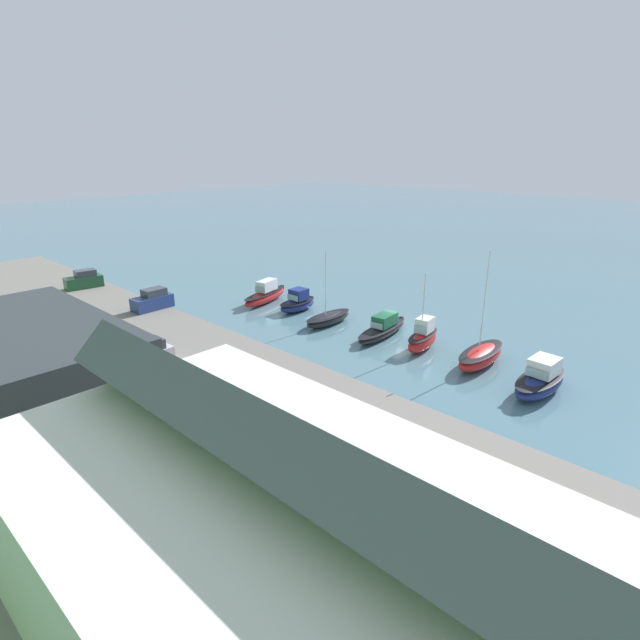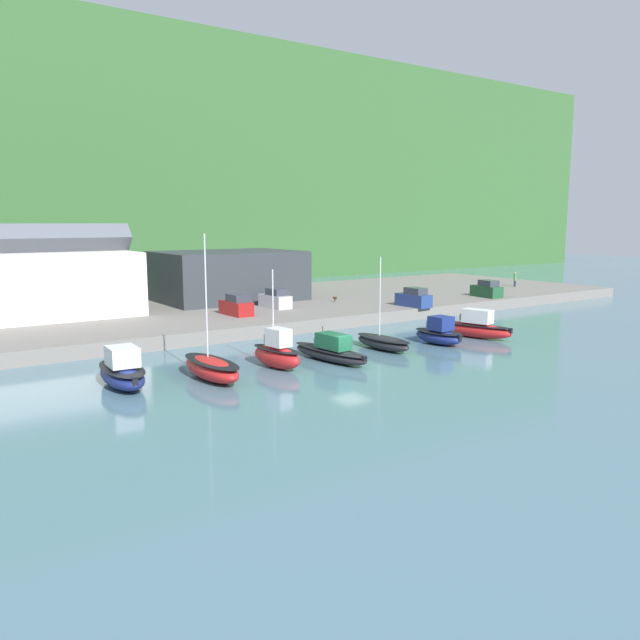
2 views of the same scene
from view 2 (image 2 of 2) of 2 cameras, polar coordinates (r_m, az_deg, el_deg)
ground_plane at (r=46.52m, az=2.84°, el=-4.29°), size 320.00×320.00×0.00m
hillside_backdrop at (r=131.25m, az=-22.98°, el=12.90°), size 240.00×56.80×42.49m
quay_promenade at (r=71.67m, az=-11.62°, el=0.73°), size 116.32×31.60×1.24m
harbor_clubhouse at (r=68.30m, az=-26.58°, el=2.99°), size 23.97×12.24×9.25m
yacht_club_building at (r=76.64m, az=-8.40°, el=4.04°), size 16.46×11.90×5.91m
moored_boat_0 at (r=42.73m, az=-17.64°, el=-4.53°), size 2.79×6.65×2.71m
moored_boat_1 at (r=43.17m, az=-9.90°, el=-4.35°), size 2.48×6.89×9.89m
moored_boat_2 at (r=45.90m, az=-3.96°, el=-3.03°), size 2.38×5.20×7.25m
moored_boat_3 at (r=48.24m, az=0.98°, el=-2.86°), size 2.80×8.26×2.17m
moored_boat_4 at (r=52.84m, az=5.77°, el=-2.03°), size 2.15×6.29×7.77m
moored_boat_5 at (r=55.81m, az=10.82°, el=-1.26°), size 2.53×5.13×2.50m
moored_boat_6 at (r=59.69m, az=13.90°, el=-0.63°), size 3.66×8.00×2.67m
parked_car_0 at (r=69.14m, az=-4.10°, el=1.89°), size 1.99×4.28×2.16m
parked_car_1 at (r=81.66m, az=15.01°, el=2.69°), size 2.29×4.39×2.16m
parked_car_2 at (r=64.09m, az=-7.66°, el=1.27°), size 1.96×4.27×2.16m
parked_car_3 at (r=70.72m, az=8.57°, el=1.97°), size 1.97×4.27×2.16m
person_on_quay at (r=96.00m, az=17.40°, el=3.59°), size 0.40×0.40×2.14m
dog_on_quay at (r=74.14m, az=1.39°, el=2.03°), size 0.35×0.88×0.68m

